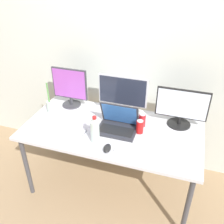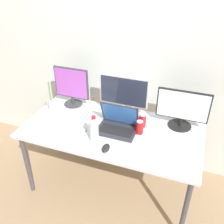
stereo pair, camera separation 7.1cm
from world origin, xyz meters
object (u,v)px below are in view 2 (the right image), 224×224
Objects in this scene: monitor_center at (124,93)px; keyboard_aux at (63,129)px; keyboard_main at (138,154)px; work_desk at (112,134)px; soda_can_near_keyboard at (142,121)px; laptop_silver at (118,124)px; bamboo_vase at (52,104)px; mouse_by_keyboard at (106,148)px; water_bottle at (94,130)px; soda_can_by_laptop at (140,127)px; monitor_right at (182,109)px; monitor_left at (72,86)px.

monitor_center is 1.14× the size of keyboard_aux.
keyboard_main is 0.75m from keyboard_aux.
soda_can_near_keyboard reaches higher than work_desk.
monitor_center is 1.37× the size of laptop_silver.
bamboo_vase is (-0.95, -0.04, 0.01)m from soda_can_near_keyboard.
keyboard_main is 3.79× the size of mouse_by_keyboard.
work_desk is 0.13m from laptop_silver.
mouse_by_keyboard is (-0.27, -0.03, 0.01)m from keyboard_main.
water_bottle is 0.69m from bamboo_vase.
laptop_silver is 0.27m from water_bottle.
keyboard_main is (0.31, -0.56, -0.22)m from monitor_center.
water_bottle reaches higher than soda_can_by_laptop.
mouse_by_keyboard is 0.43× the size of water_bottle.
water_bottle is at bearing -144.17° from monitor_right.
work_desk is 3.84× the size of keyboard_aux.
water_bottle is at bearing -100.16° from monitor_center.
bamboo_vase is at bearing 153.15° from water_bottle.
monitor_right is 0.62m from keyboard_main.
mouse_by_keyboard is (0.00, -0.31, -0.04)m from laptop_silver.
soda_can_by_laptop is at bearing 17.93° from keyboard_aux.
laptop_silver is 0.31m from mouse_by_keyboard.
monitor_center reaches higher than bamboo_vase.
mouse_by_keyboard is at bearing -85.64° from monitor_center.
water_bottle is (-0.09, -0.51, -0.11)m from monitor_center.
keyboard_aux is at bearing -159.32° from laptop_silver.
soda_can_near_keyboard reaches higher than keyboard_aux.
bamboo_vase is (-0.15, -0.19, -0.15)m from monitor_left.
monitor_center reaches higher than keyboard_aux.
soda_can_by_laptop is (0.26, 0.02, 0.12)m from work_desk.
monitor_right is 1.10× the size of keyboard_aux.
water_bottle is at bearing -46.73° from monitor_left.
laptop_silver is at bearing 22.60° from keyboard_aux.
mouse_by_keyboard is at bearing -121.40° from soda_can_by_laptop.
bamboo_vase reaches higher than keyboard_main.
soda_can_near_keyboard is at bearing 2.57° from bamboo_vase.
soda_can_by_laptop is (0.00, -0.11, 0.00)m from soda_can_near_keyboard.
keyboard_aux is (-0.48, -0.18, -0.05)m from laptop_silver.
monitor_right is (0.58, 0.26, 0.25)m from work_desk.
monitor_left is 3.31× the size of soda_can_by_laptop.
soda_can_by_laptop is at bearing -88.38° from soda_can_near_keyboard.
soda_can_by_laptop reaches higher than work_desk.
laptop_silver reaches higher than soda_can_near_keyboard.
soda_can_by_laptop is at bearing 4.68° from work_desk.
soda_can_near_keyboard is at bearing 26.40° from keyboard_aux.
soda_can_near_keyboard is at bearing -159.47° from monitor_right.
keyboard_main is at bearing -39.80° from work_desk.
keyboard_main is 1.62× the size of water_bottle.
monitor_right reaches higher than mouse_by_keyboard.
laptop_silver is 1.41× the size of water_bottle.
keyboard_main reaches higher than work_desk.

